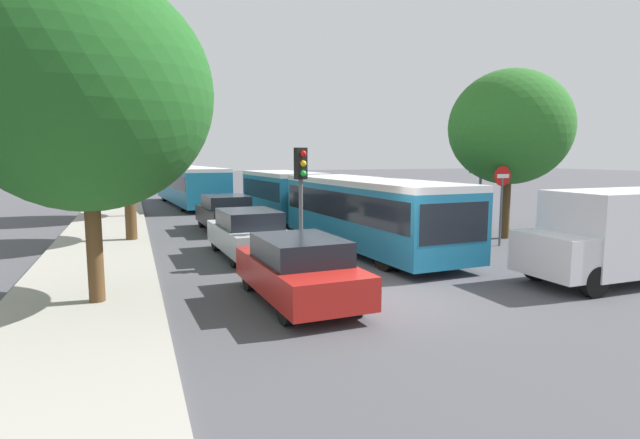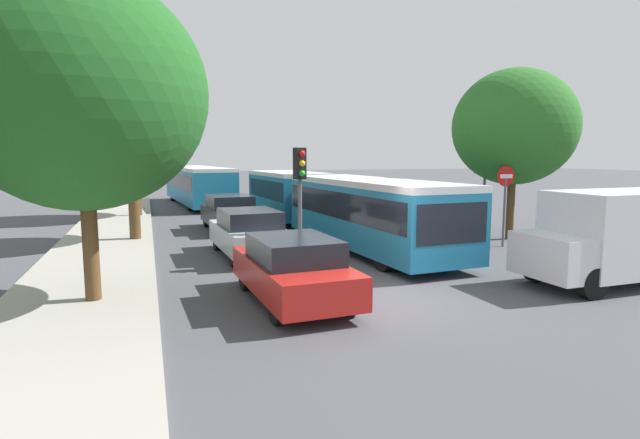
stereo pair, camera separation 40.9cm
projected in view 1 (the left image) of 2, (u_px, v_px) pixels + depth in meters
The scene contains 15 objects.
ground_plane at pixel (383, 296), 11.33m from camera, with size 200.00×200.00×0.00m, color #47474C.
kerb_strip_left at pixel (105, 234), 19.91m from camera, with size 3.20×33.27×0.14m, color #9E998E.
articulated_bus at pixel (325, 201), 19.91m from camera, with size 3.25×16.26×2.40m.
city_bus_rear at pixel (190, 183), 32.14m from camera, with size 3.48×11.64×2.47m.
queued_car_red at pixel (299, 269), 10.78m from camera, with size 1.93×4.21×1.44m.
queued_car_silver at pixel (249, 233), 15.72m from camera, with size 1.99×4.34×1.48m.
queued_car_black at pixel (226, 213), 21.26m from camera, with size 2.03×4.42×1.51m.
white_van at pixel (622, 233), 12.52m from camera, with size 5.02×2.04×2.31m.
traffic_light at pixel (301, 179), 14.28m from camera, with size 0.36×0.39×3.40m.
no_entry_sign at pixel (502, 193), 17.48m from camera, with size 0.70×0.08×2.82m.
direction_sign_post at pixel (481, 171), 19.46m from camera, with size 0.10×1.40×3.60m.
tree_left_near at pixel (86, 93), 9.91m from camera, with size 5.02×5.02×6.79m.
tree_left_mid at pixel (126, 113), 17.66m from camera, with size 4.41×4.41×6.68m.
tree_left_far at pixel (128, 118), 24.89m from camera, with size 5.05×5.05×7.97m.
tree_right_near at pixel (510, 127), 18.82m from camera, with size 4.55×4.55×6.40m.
Camera 1 is at (-5.22, -9.81, 3.15)m, focal length 28.00 mm.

